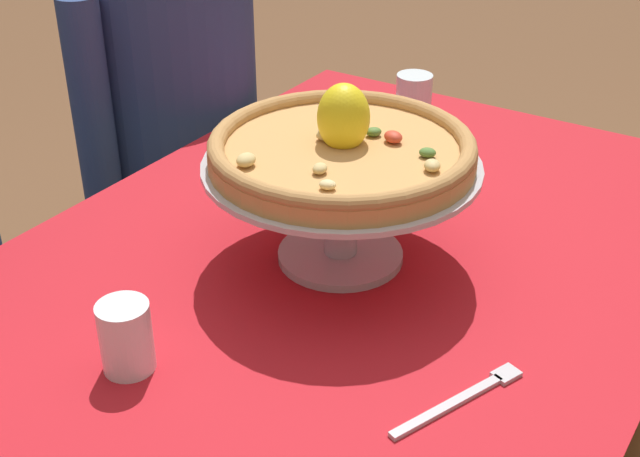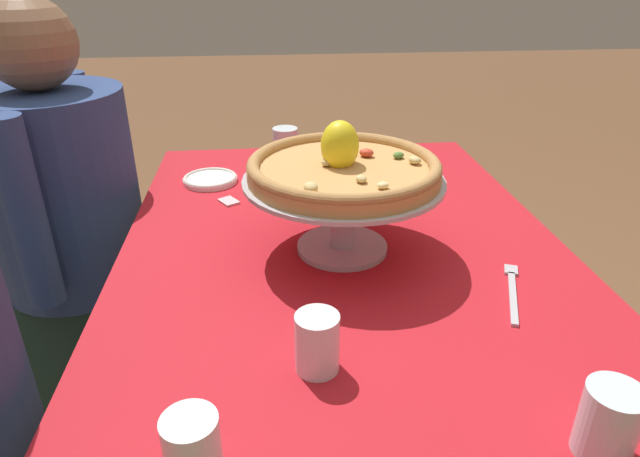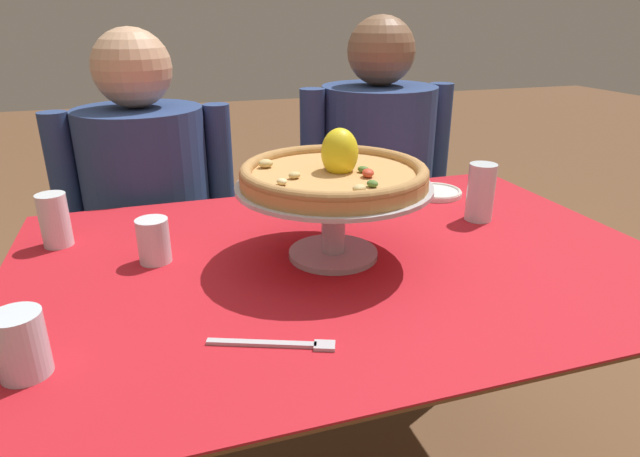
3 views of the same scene
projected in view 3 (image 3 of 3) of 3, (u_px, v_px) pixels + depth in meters
dining_table at (340, 297)px, 1.15m from camera, size 1.32×0.91×0.71m
pizza_stand at (334, 206)px, 1.07m from camera, size 0.39×0.39×0.16m
pizza at (334, 173)px, 1.05m from camera, size 0.37×0.37×0.11m
water_glass_front_left at (22, 349)px, 0.74m from camera, size 0.07×0.07×0.10m
water_glass_back_left at (55, 224)px, 1.15m from camera, size 0.06×0.06×0.12m
water_glass_side_right at (480, 195)px, 1.29m from camera, size 0.07×0.07×0.14m
water_glass_side_left at (154, 243)px, 1.08m from camera, size 0.06×0.06×0.09m
side_plate at (436, 192)px, 1.49m from camera, size 0.14×0.14×0.02m
dinner_fork at (279, 344)px, 0.81m from camera, size 0.19×0.09×0.01m
sugar_packet at (398, 205)px, 1.40m from camera, size 0.06×0.06×0.00m
diner_left at (152, 226)px, 1.67m from camera, size 0.53×0.37×1.15m
diner_right at (375, 198)px, 1.87m from camera, size 0.53×0.38×1.18m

